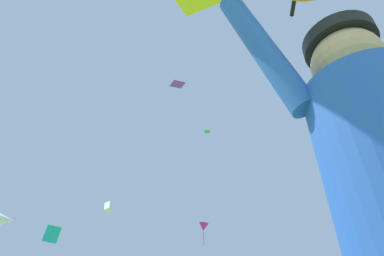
% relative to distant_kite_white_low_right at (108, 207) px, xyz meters
% --- Properties ---
extents(distant_kite_white_low_right, '(0.96, 1.23, 1.33)m').
position_rel_distant_kite_white_low_right_xyz_m(distant_kite_white_low_right, '(0.00, 0.00, 0.00)').
color(distant_kite_white_low_right, white).
extents(distant_kite_purple_high_right, '(0.50, 0.47, 0.30)m').
position_rel_distant_kite_white_low_right_xyz_m(distant_kite_purple_high_right, '(-5.04, -11.00, -4.77)').
color(distant_kite_purple_high_right, purple).
extents(distant_kite_green_overhead_distant, '(0.78, 0.78, 0.09)m').
position_rel_distant_kite_white_low_right_xyz_m(distant_kite_green_overhead_distant, '(9.39, -8.57, 5.64)').
color(distant_kite_green_overhead_distant, green).
extents(distant_kite_teal_mid_right, '(1.24, 1.25, 1.47)m').
position_rel_distant_kite_white_low_right_xyz_m(distant_kite_teal_mid_right, '(-3.37, -6.98, -4.78)').
color(distant_kite_teal_mid_right, '#19B2AD').
extents(distant_kite_purple_low_left, '(0.99, 0.99, 0.22)m').
position_rel_distant_kite_white_low_right_xyz_m(distant_kite_purple_low_left, '(4.69, -20.71, 0.50)').
color(distant_kite_purple_low_left, purple).
extents(distant_kite_magenta_far_center, '(1.64, 1.60, 2.62)m').
position_rel_distant_kite_white_low_right_xyz_m(distant_kite_magenta_far_center, '(11.14, 1.72, -1.14)').
color(distant_kite_magenta_far_center, '#DB2393').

